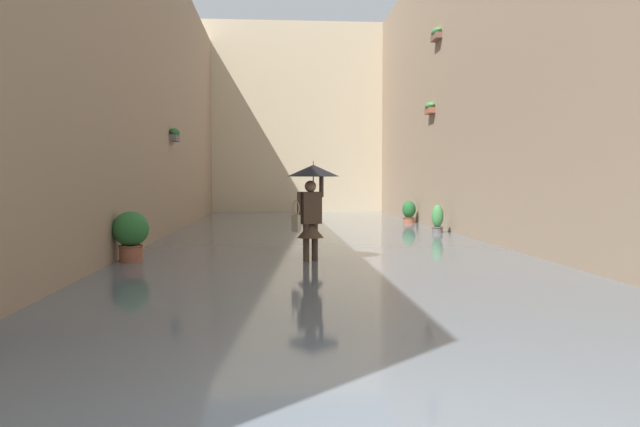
{
  "coord_description": "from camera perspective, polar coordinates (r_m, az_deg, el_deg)",
  "views": [
    {
      "loc": [
        1.08,
        3.08,
        1.61
      ],
      "look_at": [
        0.17,
        -9.32,
        0.94
      ],
      "focal_mm": 34.3,
      "sensor_mm": 36.0,
      "label": 1
    }
  ],
  "objects": [
    {
      "name": "ground_plane",
      "position": [
        16.25,
        -0.38,
        -2.6
      ],
      "size": [
        65.26,
        65.26,
        0.0
      ],
      "primitive_type": "plane",
      "color": "#605B56"
    },
    {
      "name": "flood_water",
      "position": [
        16.24,
        -0.38,
        -2.42
      ],
      "size": [
        8.92,
        32.1,
        0.1
      ],
      "primitive_type": "cube",
      "color": "slate",
      "rests_on": "ground_plane"
    },
    {
      "name": "building_facade_left",
      "position": [
        17.47,
        16.49,
        12.63
      ],
      "size": [
        2.04,
        30.1,
        9.09
      ],
      "color": "gray",
      "rests_on": "ground_plane"
    },
    {
      "name": "building_facade_right",
      "position": [
        16.76,
        -17.91,
        11.35
      ],
      "size": [
        2.04,
        30.1,
        8.13
      ],
      "color": "gray",
      "rests_on": "ground_plane"
    },
    {
      "name": "building_facade_far",
      "position": [
        30.25,
        -2.17,
        8.71
      ],
      "size": [
        11.72,
        1.8,
        9.15
      ],
      "primitive_type": "cube",
      "color": "beige",
      "rests_on": "ground_plane"
    },
    {
      "name": "person_wading",
      "position": [
        11.46,
        -0.77,
        1.92
      ],
      "size": [
        0.99,
        0.99,
        1.98
      ],
      "color": "black",
      "rests_on": "ground_plane"
    },
    {
      "name": "potted_plant_near_right",
      "position": [
        11.89,
        -17.25,
        -1.87
      ],
      "size": [
        0.66,
        0.66,
        1.04
      ],
      "color": "#9E563D",
      "rests_on": "ground_plane"
    },
    {
      "name": "potted_plant_far_left",
      "position": [
        17.95,
        10.91,
        -0.61
      ],
      "size": [
        0.34,
        0.34,
        0.91
      ],
      "color": "#66605B",
      "rests_on": "ground_plane"
    },
    {
      "name": "potted_plant_mid_left",
      "position": [
        22.1,
        8.3,
        0.08
      ],
      "size": [
        0.48,
        0.48,
        0.89
      ],
      "color": "#9E563D",
      "rests_on": "ground_plane"
    }
  ]
}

